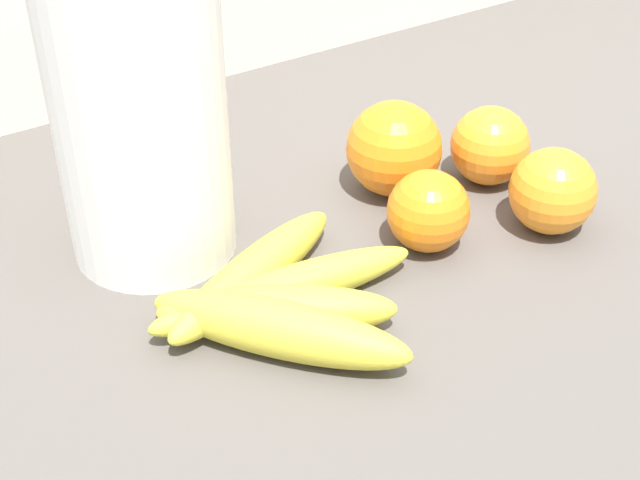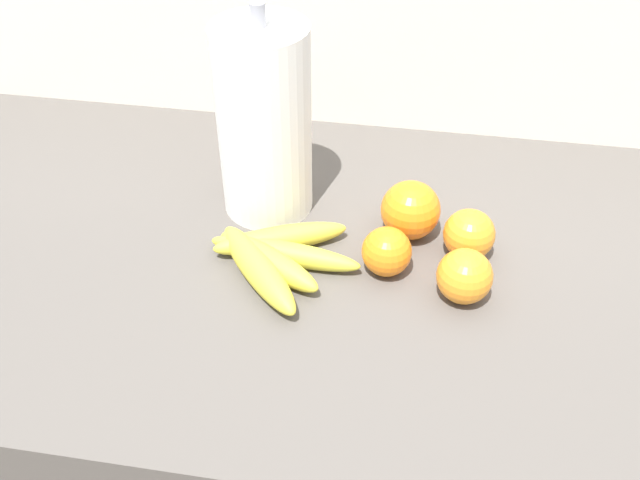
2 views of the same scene
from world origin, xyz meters
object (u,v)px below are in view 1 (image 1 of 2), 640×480
at_px(paper_towel_roll, 137,89).
at_px(orange_center, 394,149).
at_px(banana_bunch, 274,302).
at_px(orange_back_left, 553,191).
at_px(orange_back_right, 490,146).
at_px(orange_front, 428,211).

bearing_deg(paper_towel_roll, orange_center, -9.28).
relative_size(banana_bunch, orange_back_left, 2.97).
bearing_deg(orange_back_right, orange_front, -154.60).
xyz_separation_m(orange_back_right, paper_towel_roll, (-0.28, 0.06, 0.10)).
xyz_separation_m(orange_back_left, orange_center, (-0.07, 0.11, 0.01)).
bearing_deg(orange_back_left, orange_front, 161.69).
relative_size(banana_bunch, paper_towel_roll, 0.68).
xyz_separation_m(orange_front, orange_back_left, (0.10, -0.03, 0.00)).
bearing_deg(orange_center, orange_front, -107.00).
bearing_deg(paper_towel_roll, banana_bunch, -75.75).
distance_m(orange_back_right, orange_center, 0.09).
xyz_separation_m(banana_bunch, orange_front, (0.15, 0.02, 0.01)).
height_order(banana_bunch, orange_back_left, orange_back_left).
bearing_deg(orange_back_right, orange_center, 158.80).
relative_size(orange_back_left, orange_center, 0.86).
relative_size(orange_back_right, orange_back_left, 0.98).
distance_m(banana_bunch, paper_towel_roll, 0.18).
distance_m(orange_front, orange_back_right, 0.12).
relative_size(orange_front, paper_towel_roll, 0.22).
xyz_separation_m(orange_center, paper_towel_roll, (-0.21, 0.03, 0.10)).
bearing_deg(orange_center, banana_bunch, -150.53).
xyz_separation_m(orange_front, paper_towel_roll, (-0.18, 0.11, 0.10)).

